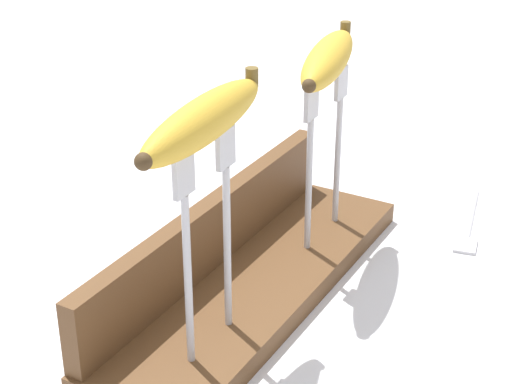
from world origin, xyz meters
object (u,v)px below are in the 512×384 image
at_px(fork_stand_left, 207,228).
at_px(fork_fallen_near, 469,228).
at_px(banana_raised_right, 328,59).
at_px(fork_stand_right, 325,143).
at_px(banana_raised_left, 204,120).

distance_m(fork_stand_left, fork_fallen_near, 0.42).
bearing_deg(banana_raised_right, fork_stand_right, 13.51).
height_order(fork_stand_left, banana_raised_left, banana_raised_left).
relative_size(banana_raised_left, fork_fallen_near, 1.16).
xyz_separation_m(fork_stand_left, fork_stand_right, (0.24, -0.00, -0.01)).
relative_size(fork_stand_left, banana_raised_right, 1.05).
bearing_deg(fork_stand_left, banana_raised_right, -0.00).
relative_size(fork_stand_left, fork_stand_right, 1.07).
bearing_deg(fork_fallen_near, banana_raised_left, 159.94).
bearing_deg(fork_stand_left, fork_stand_right, -0.00).
height_order(fork_stand_left, fork_fallen_near, fork_stand_left).
height_order(banana_raised_left, banana_raised_right, banana_raised_left).
bearing_deg(fork_fallen_near, banana_raised_right, 134.60).
relative_size(fork_stand_left, fork_fallen_near, 1.19).
bearing_deg(banana_raised_left, banana_raised_right, -0.00).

